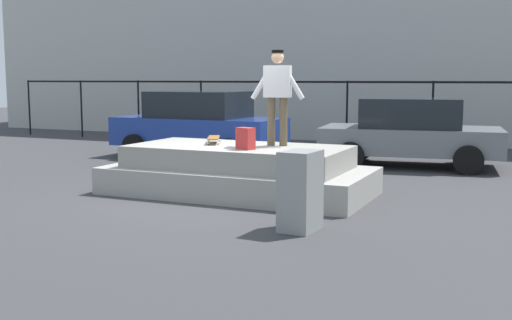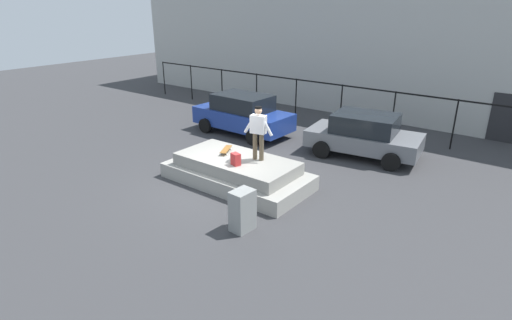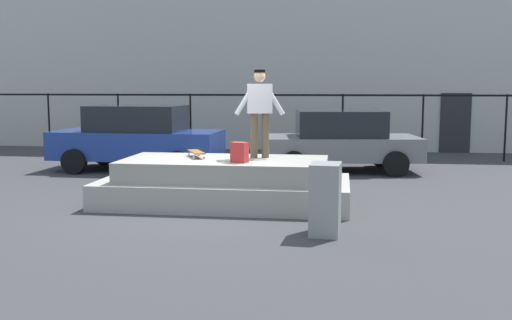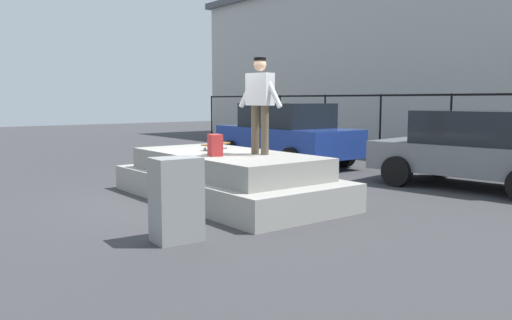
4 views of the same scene
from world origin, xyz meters
The scene contains 9 objects.
ground_plane centered at (0.00, 0.00, 0.00)m, with size 60.00×60.00×0.00m, color #38383A.
concrete_ledge centered at (0.19, 0.40, 0.39)m, with size 4.69×2.28×0.86m.
skateboarder centered at (0.82, 0.69, 1.84)m, with size 0.97×0.33×1.68m.
skateboard centered at (-0.40, 0.58, 0.96)m, with size 0.51×0.78×0.12m.
backpack centered at (0.56, -0.07, 1.05)m, with size 0.28×0.20×0.37m, color red.
car_blue_sedan_near centered at (-3.00, 4.62, 0.88)m, with size 4.43×2.18×1.72m.
car_grey_sedan_mid centered at (2.34, 5.21, 0.82)m, with size 4.30×2.61×1.60m.
utility_box centered at (2.15, -1.72, 0.54)m, with size 0.44×0.60×1.09m, color gray.
fence_row centered at (0.00, 7.98, 1.40)m, with size 24.06×0.06×1.99m.
Camera 4 is at (7.95, -4.92, 1.82)m, focal length 36.37 mm.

